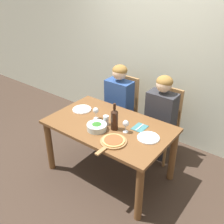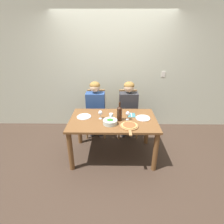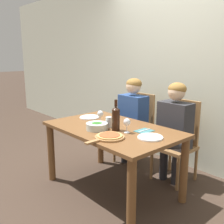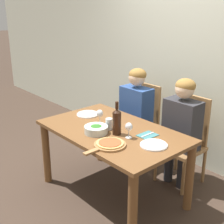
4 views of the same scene
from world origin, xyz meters
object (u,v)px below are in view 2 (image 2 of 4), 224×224
Objects in this scene: water_tumbler at (111,117)px; chair_left at (96,112)px; wine_bottle at (119,113)px; fork_on_napkin at (131,115)px; person_man at (128,105)px; pizza_on_board at (129,126)px; dinner_plate_left at (84,117)px; chair_right at (128,112)px; wine_glass_right at (128,114)px; wine_glass_left at (100,113)px; broccoli_bowl at (110,122)px; dinner_plate_right at (143,118)px; person_woman at (96,105)px.

chair_left is at bearing 111.95° from water_tumbler.
wine_bottle reaches higher than fork_on_napkin.
wine_bottle is 2.84× the size of water_tumbler.
wine_bottle is at bearing -8.49° from water_tumbler.
person_man reaches higher than pizza_on_board.
water_tumbler is 0.40m from fork_on_napkin.
person_man is at bearing 37.01° from dinner_plate_left.
chair_right is at bearing 76.29° from wine_bottle.
chair_right is 0.90m from wine_glass_right.
wine_glass_left is 0.46m from wine_glass_right.
wine_bottle is at bearing -170.22° from wine_glass_right.
wine_glass_right is at bearing 27.90° from broccoli_bowl.
pizza_on_board is (0.30, -0.09, -0.02)m from broccoli_bowl.
dinner_plate_right is (0.20, -0.78, 0.24)m from chair_right.
chair_right is 3.98× the size of dinner_plate_right.
person_woman reaches higher than wine_glass_right.
chair_left is 2.99× the size of wine_bottle.
person_woman is 0.95m from wine_glass_right.
chair_right is 6.46× the size of wine_glass_left.
fork_on_napkin is at bearing -89.05° from chair_right.
wine_bottle reaches higher than broccoli_bowl.
fork_on_napkin is (0.69, -0.66, 0.24)m from chair_left.
chair_right is at bearing 104.24° from dinner_plate_right.
wine_glass_left reaches higher than pizza_on_board.
fork_on_napkin is at bearing 5.52° from dinner_plate_left.
water_tumbler is at bearing 171.51° from wine_bottle.
fork_on_napkin is (0.69, -0.54, 0.02)m from person_woman.
dinner_plate_right is 0.58× the size of pizza_on_board.
chair_right is at bearing 41.95° from dinner_plate_left.
wine_bottle is 0.64m from dinner_plate_left.
wine_bottle is 0.14m from wine_glass_right.
person_man reaches higher than wine_glass_left.
wine_glass_right is (0.46, -0.03, 0.00)m from wine_glass_left.
broccoli_bowl is (0.32, -0.86, 0.06)m from person_woman.
pizza_on_board is 2.81× the size of wine_glass_right.
chair_left is at bearing 100.83° from wine_glass_left.
dinner_plate_right reaches higher than fork_on_napkin.
chair_right is 2.99× the size of wine_bottle.
wine_bottle is at bearing -105.83° from person_man.
person_man is (0.68, -0.12, 0.21)m from chair_left.
broccoli_bowl is 0.54× the size of pizza_on_board.
broccoli_bowl is 0.15m from water_tumbler.
wine_glass_left is at bearing 132.51° from broccoli_bowl.
person_man is at bearing 67.37° from broccoli_bowl.
broccoli_bowl is at bearing -138.68° from fork_on_napkin.
dinner_plate_right is 1.62× the size of wine_glass_left.
wine_bottle reaches higher than dinner_plate_right.
person_man reaches higher than fork_on_napkin.
person_woman is 7.96× the size of wine_glass_right.
fork_on_napkin is at bearing -43.49° from chair_left.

